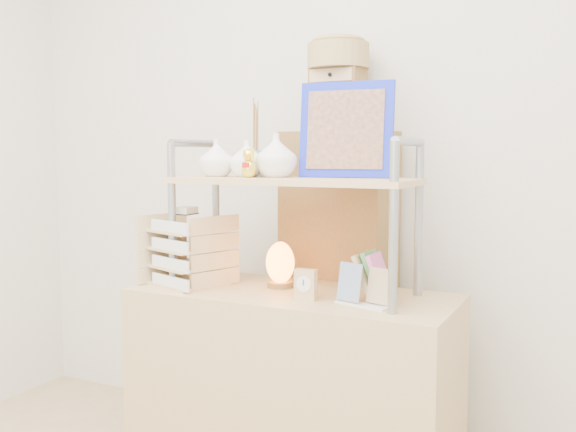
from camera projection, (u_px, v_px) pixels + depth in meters
name	position (u px, v px, depth m)	size (l,w,h in m)	color
desk	(292.00, 390.00, 2.41)	(1.20, 0.50, 0.75)	tan
cabinet	(338.00, 293.00, 2.69)	(0.45, 0.24, 1.35)	brown
hutch	(284.00, 171.00, 2.36)	(0.90, 0.34, 0.77)	gray
letter_tray	(186.00, 254.00, 2.49)	(0.31, 0.31, 0.31)	#CDB67B
salt_lamp	(280.00, 264.00, 2.45)	(0.12, 0.11, 0.18)	brown
desk_clock	(306.00, 285.00, 2.24)	(0.08, 0.04, 0.11)	tan
postcard_stand	(363.00, 294.00, 2.15)	(0.20, 0.11, 0.14)	white
drawer_chest	(338.00, 100.00, 2.60)	(0.20, 0.16, 0.25)	brown
woven_basket	(338.00, 56.00, 2.58)	(0.25, 0.25, 0.10)	#9A7946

